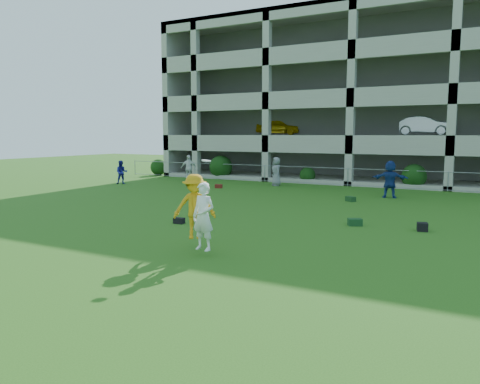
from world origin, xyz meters
The scene contains 15 objects.
ground centered at (0.00, 0.00, 0.00)m, with size 100.00×100.00×0.00m, color #235114.
bystander_a centered at (-13.90, 12.97, 0.80)m, with size 0.78×0.60×1.60m, color navy.
bystander_b centered at (-10.74, 16.36, 0.95)m, with size 1.12×0.47×1.91m, color white.
bystander_c centered at (-4.18, 16.95, 0.94)m, with size 0.92×0.60×1.88m, color gray.
bystander_d centered at (3.51, 14.52, 0.99)m, with size 1.84×0.59×1.98m, color navy.
bag_red_a centered at (-2.18, 4.86, 0.14)m, with size 0.55×0.30×0.28m, color #612210.
bag_black_b centered at (-2.07, 3.24, 0.11)m, with size 0.40×0.25×0.22m, color black.
bag_green_c centered at (3.91, 6.06, 0.13)m, with size 0.50×0.35×0.26m, color #143613.
crate_d centered at (6.25, 6.18, 0.15)m, with size 0.35×0.35×0.30m, color black.
bag_red_f centered at (-6.81, 13.99, 0.12)m, with size 0.45×0.28×0.24m, color #510D10.
bag_green_g centered at (2.06, 12.18, 0.12)m, with size 0.50×0.30×0.25m, color #13351B.
frisbee_contest centered at (0.84, 0.14, 1.23)m, with size 1.78×1.50×2.48m.
parking_garage centered at (-0.01, 27.70, 6.01)m, with size 30.00×14.00×12.00m.
fence centered at (0.00, 19.00, 0.61)m, with size 36.06×0.06×1.20m.
shrub_row centered at (4.59, 19.70, 1.51)m, with size 34.38×2.52×3.50m.
Camera 1 is at (8.33, -11.00, 3.38)m, focal length 35.00 mm.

